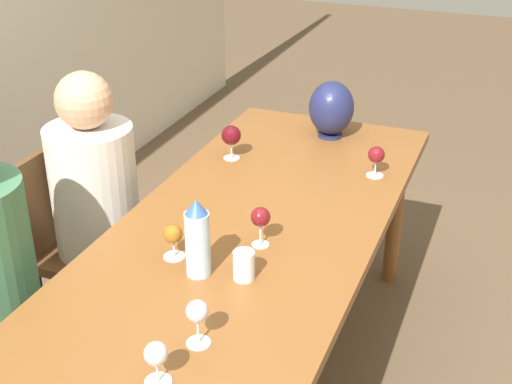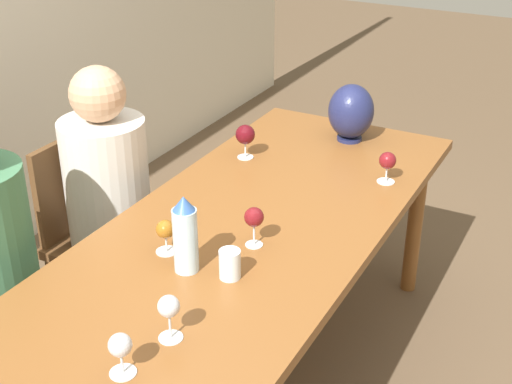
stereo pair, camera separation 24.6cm
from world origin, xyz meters
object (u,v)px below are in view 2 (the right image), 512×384
(wine_glass_0, at_px, (165,231))
(chair_far, at_px, (100,230))
(water_bottle, at_px, (185,235))
(water_tumbler, at_px, (230,264))
(wine_glass_4, at_px, (120,347))
(wine_glass_2, at_px, (245,135))
(person_far, at_px, (111,199))
(wine_glass_5, at_px, (388,162))
(wine_glass_1, at_px, (169,308))
(wine_glass_3, at_px, (254,218))
(vase, at_px, (351,112))

(wine_glass_0, xyz_separation_m, chair_far, (0.38, 0.62, -0.36))
(water_bottle, height_order, chair_far, water_bottle)
(water_tumbler, distance_m, chair_far, 1.01)
(water_tumbler, bearing_deg, water_bottle, 100.80)
(wine_glass_4, distance_m, chair_far, 1.29)
(water_tumbler, xyz_separation_m, chair_far, (0.41, 0.87, -0.33))
(wine_glass_2, bearing_deg, wine_glass_0, -170.22)
(wine_glass_0, distance_m, person_far, 0.68)
(water_tumbler, distance_m, wine_glass_5, 0.88)
(person_far, bearing_deg, wine_glass_0, -125.06)
(wine_glass_1, xyz_separation_m, wine_glass_3, (0.53, 0.03, 0.00))
(water_tumbler, relative_size, wine_glass_1, 0.69)
(vase, relative_size, chair_far, 0.29)
(wine_glass_1, height_order, wine_glass_5, wine_glass_1)
(wine_glass_0, xyz_separation_m, wine_glass_2, (0.77, 0.13, 0.02))
(water_tumbler, height_order, vase, vase)
(person_far, bearing_deg, wine_glass_2, -45.47)
(wine_glass_4, distance_m, person_far, 1.20)
(wine_glass_3, bearing_deg, chair_far, 76.30)
(vase, height_order, chair_far, vase)
(water_bottle, bearing_deg, wine_glass_3, -26.99)
(wine_glass_1, distance_m, wine_glass_5, 1.20)
(wine_glass_1, relative_size, wine_glass_5, 1.09)
(chair_far, bearing_deg, wine_glass_1, -130.05)
(water_bottle, distance_m, wine_glass_3, 0.26)
(chair_far, bearing_deg, wine_glass_0, -121.38)
(vase, relative_size, wine_glass_2, 1.75)
(water_bottle, height_order, wine_glass_5, water_bottle)
(wine_glass_1, relative_size, chair_far, 0.16)
(wine_glass_3, xyz_separation_m, person_far, (0.21, 0.77, -0.21))
(wine_glass_5, bearing_deg, chair_far, 112.67)
(water_bottle, xyz_separation_m, wine_glass_0, (0.06, 0.11, -0.05))
(wine_glass_3, height_order, wine_glass_4, wine_glass_3)
(water_bottle, relative_size, chair_far, 0.30)
(water_bottle, distance_m, chair_far, 0.94)
(vase, bearing_deg, wine_glass_3, -177.11)
(wine_glass_2, relative_size, chair_far, 0.17)
(water_bottle, bearing_deg, water_tumbler, -79.20)
(vase, bearing_deg, person_far, 137.32)
(wine_glass_4, height_order, chair_far, wine_glass_4)
(wine_glass_4, bearing_deg, wine_glass_2, 15.61)
(water_tumbler, bearing_deg, wine_glass_1, -179.09)
(wine_glass_1, relative_size, wine_glass_4, 1.13)
(water_tumbler, height_order, person_far, person_far)
(water_tumbler, relative_size, chair_far, 0.11)
(wine_glass_5, xyz_separation_m, person_far, (-0.45, 1.00, -0.20))
(wine_glass_1, relative_size, person_far, 0.11)
(water_tumbler, relative_size, vase, 0.37)
(vase, height_order, wine_glass_0, vase)
(chair_far, relative_size, person_far, 0.72)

